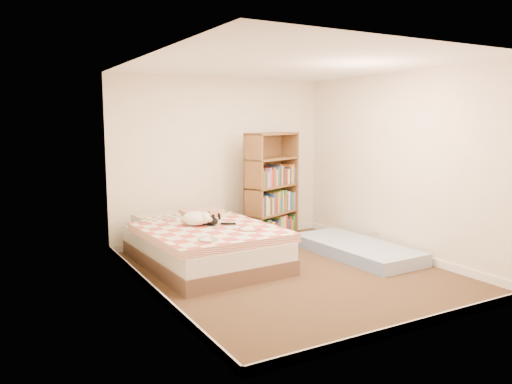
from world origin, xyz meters
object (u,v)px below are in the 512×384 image
bookshelf (271,202)px  white_dog (196,218)px  black_cat (210,220)px  floor_mattress (356,249)px  bed (204,244)px

bookshelf → white_dog: 1.70m
black_cat → white_dog: size_ratio=1.40×
bookshelf → black_cat: bearing=-175.7°
floor_mattress → black_cat: bearing=158.9°
bookshelf → floor_mattress: size_ratio=0.88×
bookshelf → black_cat: (-1.37, -0.73, -0.03)m
floor_mattress → black_cat: 2.08m
bed → white_dog: (-0.08, 0.04, 0.34)m
floor_mattress → bookshelf: bearing=109.4°
floor_mattress → black_cat: size_ratio=3.25×
floor_mattress → white_dog: (-2.09, 0.69, 0.52)m
black_cat → white_dog: white_dog is taller
bookshelf → white_dog: bookshelf is taller
bed → black_cat: 0.33m
floor_mattress → black_cat: black_cat is taller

